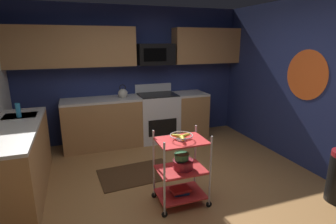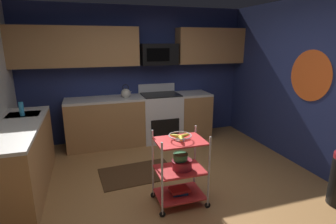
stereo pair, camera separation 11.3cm
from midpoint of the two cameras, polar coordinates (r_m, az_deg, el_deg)
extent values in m
cube|color=#A87542|center=(3.59, 1.10, -18.27)|extent=(4.40, 4.80, 0.04)
cube|color=navy|center=(5.38, -8.06, 8.00)|extent=(4.52, 0.06, 2.60)
cube|color=navy|center=(4.37, 29.83, 4.52)|extent=(0.06, 4.80, 2.60)
cylinder|color=#E5591E|center=(4.52, 27.03, 7.10)|extent=(0.00, 0.76, 0.76)
cube|color=#B27F4C|center=(5.24, -6.98, -1.79)|extent=(2.81, 0.60, 0.88)
cube|color=silver|center=(5.12, -7.14, 3.14)|extent=(2.81, 0.60, 0.04)
cube|color=#B27F4C|center=(4.01, -30.31, -9.22)|extent=(0.60, 1.95, 0.88)
cube|color=silver|center=(3.86, -31.21, -2.96)|extent=(0.60, 1.95, 0.04)
cube|color=#B7BABC|center=(4.38, -29.83, -1.67)|extent=(0.44, 0.36, 0.16)
cube|color=white|center=(5.33, -2.85, -1.18)|extent=(0.76, 0.64, 0.92)
cube|color=black|center=(5.06, -1.78, -3.35)|extent=(0.56, 0.01, 0.32)
cube|color=white|center=(5.47, -3.81, 5.16)|extent=(0.76, 0.06, 0.18)
cube|color=black|center=(5.21, -2.92, 3.78)|extent=(0.72, 0.60, 0.02)
cube|color=#B27F4C|center=(5.04, -20.53, 13.02)|extent=(2.19, 0.33, 0.70)
cube|color=#B27F4C|center=(5.65, 7.65, 13.95)|extent=(1.41, 0.33, 0.70)
cube|color=black|center=(5.22, -3.39, 12.32)|extent=(0.70, 0.38, 0.40)
cube|color=black|center=(5.02, -3.43, 12.20)|extent=(0.44, 0.01, 0.24)
cylinder|color=silver|center=(3.00, -1.89, -14.41)|extent=(0.02, 0.02, 0.88)
cylinder|color=black|center=(3.24, -1.82, -21.20)|extent=(0.07, 0.02, 0.07)
cylinder|color=silver|center=(3.20, 8.10, -12.61)|extent=(0.02, 0.02, 0.88)
cylinder|color=black|center=(3.42, 7.81, -19.15)|extent=(0.07, 0.02, 0.07)
cylinder|color=silver|center=(3.35, -4.09, -11.09)|extent=(0.02, 0.02, 0.88)
cylinder|color=black|center=(3.57, -3.95, -17.44)|extent=(0.07, 0.02, 0.07)
cylinder|color=silver|center=(3.53, 4.96, -9.71)|extent=(0.02, 0.02, 0.88)
cylinder|color=black|center=(3.73, 4.80, -15.85)|extent=(0.07, 0.02, 0.07)
cube|color=red|center=(3.43, 1.79, -17.18)|extent=(0.57, 0.42, 0.02)
cube|color=red|center=(3.27, 1.84, -12.29)|extent=(0.57, 0.42, 0.02)
cube|color=red|center=(3.11, 1.90, -6.23)|extent=(0.57, 0.42, 0.02)
torus|color=silver|center=(3.09, 1.91, -5.04)|extent=(0.27, 0.27, 0.01)
cylinder|color=silver|center=(3.11, 1.90, -5.91)|extent=(0.12, 0.12, 0.02)
ellipsoid|color=yellow|center=(3.12, 2.62, -5.11)|extent=(0.17, 0.09, 0.04)
ellipsoid|color=yellow|center=(3.11, 1.04, -5.18)|extent=(0.15, 0.14, 0.04)
ellipsoid|color=yellow|center=(3.05, 2.04, -5.63)|extent=(0.08, 0.17, 0.04)
cylinder|color=maroon|center=(3.25, 2.27, -11.23)|extent=(0.24, 0.24, 0.11)
torus|color=maroon|center=(3.22, 2.28, -10.37)|extent=(0.25, 0.25, 0.01)
cylinder|color=#387F4C|center=(3.20, 1.94, -9.63)|extent=(0.17, 0.17, 0.08)
torus|color=#387F4C|center=(3.19, 1.94, -9.01)|extent=(0.18, 0.18, 0.01)
cube|color=#1E4C8C|center=(3.42, 1.79, -16.81)|extent=(0.20, 0.16, 0.03)
cube|color=#B22626|center=(3.40, 1.80, -16.34)|extent=(0.24, 0.18, 0.03)
sphere|color=beige|center=(5.05, -10.36, 3.91)|extent=(0.18, 0.18, 0.18)
sphere|color=black|center=(5.04, -10.40, 4.88)|extent=(0.03, 0.03, 0.03)
cone|color=beige|center=(5.06, -9.46, 4.18)|extent=(0.09, 0.04, 0.06)
torus|color=black|center=(5.03, -10.42, 5.16)|extent=(0.12, 0.01, 0.12)
cylinder|color=#2D8CBF|center=(4.25, -30.26, 0.33)|extent=(0.06, 0.06, 0.20)
cube|color=#472D19|center=(4.14, -7.55, -13.07)|extent=(1.15, 0.77, 0.01)
camera|label=1|loc=(0.06, -90.93, -0.25)|focal=28.26mm
camera|label=2|loc=(0.06, 89.07, 0.25)|focal=28.26mm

